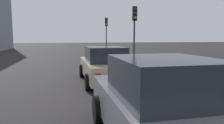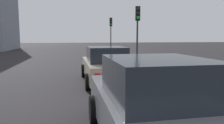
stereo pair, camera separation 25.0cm
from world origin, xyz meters
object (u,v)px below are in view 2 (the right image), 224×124
object	(u,v)px
car_grey_second	(153,106)
traffic_light_near_left	(138,24)
car_beige_lead	(106,65)
traffic_light_near_right	(111,28)

from	to	relation	value
car_grey_second	traffic_light_near_left	distance (m)	10.25
car_beige_lead	traffic_light_near_left	xyz separation A→B (m)	(3.94, -2.70, 2.09)
traffic_light_near_right	car_grey_second	bearing A→B (deg)	-4.21
car_beige_lead	traffic_light_near_right	xyz separation A→B (m)	(13.39, -2.65, 2.18)
car_beige_lead	traffic_light_near_left	bearing A→B (deg)	-35.06
car_grey_second	traffic_light_near_left	size ratio (longest dim) A/B	1.07
traffic_light_near_left	car_beige_lead	bearing A→B (deg)	-30.97
car_grey_second	traffic_light_near_right	world-z (taller)	traffic_light_near_right
traffic_light_near_left	car_grey_second	bearing A→B (deg)	-12.32
car_grey_second	traffic_light_near_right	bearing A→B (deg)	-8.42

